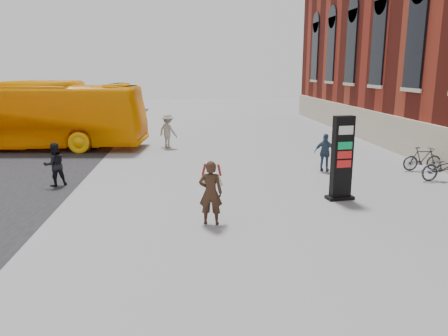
{
  "coord_description": "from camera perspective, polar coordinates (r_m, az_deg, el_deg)",
  "views": [
    {
      "loc": [
        -1.05,
        -11.93,
        4.11
      ],
      "look_at": [
        -0.01,
        0.29,
        1.32
      ],
      "focal_mm": 35.0,
      "sensor_mm": 36.0,
      "label": 1
    }
  ],
  "objects": [
    {
      "name": "bus",
      "position": [
        25.18,
        -24.86,
        6.28
      ],
      "size": [
        12.86,
        4.11,
        3.52
      ],
      "primitive_type": "imported",
      "rotation": [
        0.0,
        0.0,
        1.48
      ],
      "color": "#FFA402",
      "rests_on": "road"
    },
    {
      "name": "woman",
      "position": [
        11.7,
        -1.76,
        -3.13
      ],
      "size": [
        0.74,
        0.69,
        1.76
      ],
      "rotation": [
        0.0,
        0.0,
        2.96
      ],
      "color": "#311D13",
      "rests_on": "ground"
    },
    {
      "name": "info_pylon",
      "position": [
        14.32,
        15.14,
        1.23
      ],
      "size": [
        0.92,
        0.56,
        2.7
      ],
      "rotation": [
        0.0,
        0.0,
        0.16
      ],
      "color": "black",
      "rests_on": "ground"
    },
    {
      "name": "bike_7",
      "position": [
        19.74,
        24.49,
        1.1
      ],
      "size": [
        1.66,
        0.49,
        0.99
      ],
      "primitive_type": "imported",
      "rotation": [
        0.0,
        0.0,
        1.58
      ],
      "color": "#2A2A2F",
      "rests_on": "ground"
    },
    {
      "name": "ground",
      "position": [
        12.66,
        0.14,
        -6.14
      ],
      "size": [
        100.0,
        100.0,
        0.0
      ],
      "primitive_type": "plane",
      "color": "#9E9EA3"
    },
    {
      "name": "pedestrian_c",
      "position": [
        18.26,
        13.1,
        1.96
      ],
      "size": [
        0.98,
        0.78,
        1.56
      ],
      "primitive_type": "imported",
      "rotation": [
        0.0,
        0.0,
        2.63
      ],
      "color": "#334760",
      "rests_on": "ground"
    },
    {
      "name": "bike_6",
      "position": [
        18.37,
        26.93,
        0.12
      ],
      "size": [
        2.03,
        0.92,
        1.03
      ],
      "primitive_type": "imported",
      "rotation": [
        0.0,
        0.0,
        1.69
      ],
      "color": "#2A2A2F",
      "rests_on": "ground"
    },
    {
      "name": "pedestrian_a",
      "position": [
        16.69,
        -21.25,
        0.43
      ],
      "size": [
        0.96,
        0.91,
        1.57
      ],
      "primitive_type": "imported",
      "rotation": [
        0.0,
        0.0,
        3.7
      ],
      "color": "black",
      "rests_on": "ground"
    },
    {
      "name": "pedestrian_b",
      "position": [
        23.46,
        -7.33,
        4.84
      ],
      "size": [
        1.32,
        1.27,
        1.8
      ],
      "primitive_type": "imported",
      "rotation": [
        0.0,
        0.0,
        2.43
      ],
      "color": "gray",
      "rests_on": "ground"
    }
  ]
}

